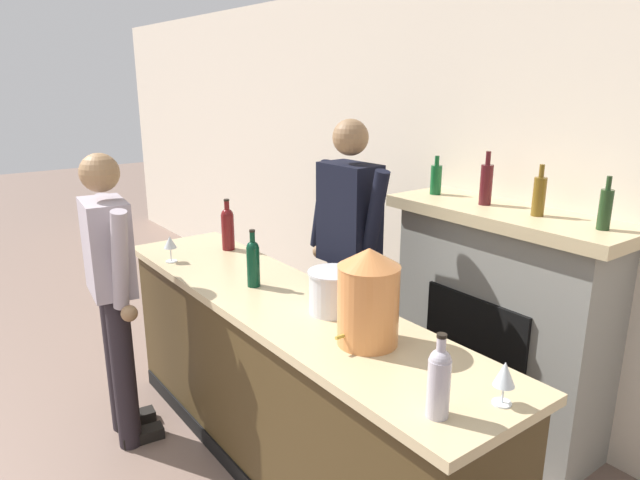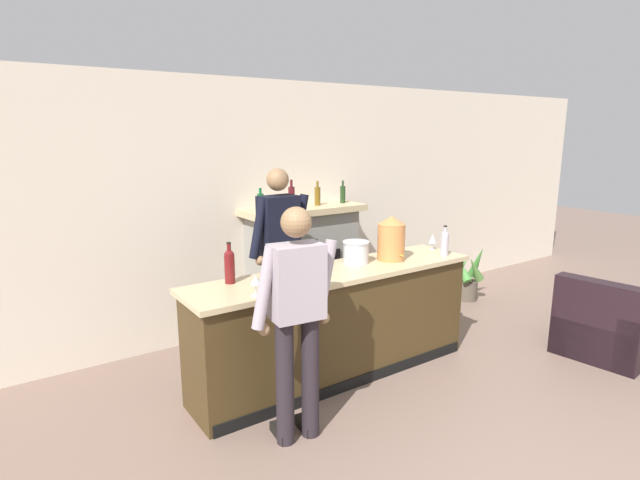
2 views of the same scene
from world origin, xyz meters
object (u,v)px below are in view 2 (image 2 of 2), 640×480
(ice_bucket_steel, at_px, (356,252))
(wine_bottle_burgundy_dark, at_px, (316,259))
(armchair_black, at_px, (604,330))
(copper_dispenser, at_px, (391,238))
(potted_plant_corner, at_px, (468,277))
(fireplace_stone, at_px, (304,266))
(wine_bottle_cabernet_heavy, at_px, (229,265))
(person_customer, at_px, (297,316))
(person_bartender, at_px, (279,255))
(wine_glass_near_bucket, at_px, (256,281))
(wine_glass_front_left, at_px, (433,239))
(wine_bottle_chardonnay_pale, at_px, (445,242))

(ice_bucket_steel, relative_size, wine_bottle_burgundy_dark, 0.79)
(armchair_black, xyz_separation_m, copper_dispenser, (-1.81, 1.18, 0.95))
(armchair_black, height_order, potted_plant_corner, armchair_black)
(copper_dispenser, xyz_separation_m, wine_bottle_burgundy_dark, (-0.89, -0.04, -0.07))
(fireplace_stone, height_order, wine_bottle_cabernet_heavy, fireplace_stone)
(fireplace_stone, height_order, wine_bottle_burgundy_dark, fireplace_stone)
(person_customer, bearing_deg, wine_bottle_cabernet_heavy, 99.34)
(ice_bucket_steel, height_order, wine_bottle_cabernet_heavy, wine_bottle_cabernet_heavy)
(person_bartender, height_order, wine_glass_near_bucket, person_bartender)
(copper_dispenser, xyz_separation_m, wine_bottle_cabernet_heavy, (-1.58, 0.17, -0.06))
(person_bartender, xyz_separation_m, wine_glass_front_left, (1.51, -0.55, 0.07))
(potted_plant_corner, relative_size, wine_bottle_burgundy_dark, 2.34)
(wine_bottle_chardonnay_pale, bearing_deg, person_bartender, 151.20)
(copper_dispenser, height_order, ice_bucket_steel, copper_dispenser)
(person_customer, distance_m, wine_bottle_cabernet_heavy, 0.84)
(potted_plant_corner, distance_m, person_customer, 3.81)
(person_customer, relative_size, wine_bottle_cabernet_heavy, 5.07)
(armchair_black, distance_m, wine_bottle_chardonnay_pale, 1.83)
(potted_plant_corner, height_order, person_customer, person_customer)
(wine_bottle_cabernet_heavy, height_order, wine_glass_near_bucket, wine_bottle_cabernet_heavy)
(person_bartender, bearing_deg, wine_bottle_burgundy_dark, -91.35)
(person_bartender, relative_size, ice_bucket_steel, 7.50)
(armchair_black, height_order, wine_glass_front_left, wine_glass_front_left)
(wine_bottle_chardonnay_pale, bearing_deg, person_customer, -167.11)
(person_bartender, bearing_deg, wine_glass_front_left, -19.89)
(armchair_black, height_order, copper_dispenser, copper_dispenser)
(copper_dispenser, height_order, wine_bottle_cabernet_heavy, copper_dispenser)
(ice_bucket_steel, xyz_separation_m, wine_bottle_cabernet_heavy, (-1.23, 0.08, 0.05))
(fireplace_stone, relative_size, wine_glass_front_left, 10.51)
(wine_glass_near_bucket, bearing_deg, copper_dispenser, 8.51)
(ice_bucket_steel, bearing_deg, wine_glass_front_left, -1.57)
(person_bartender, bearing_deg, potted_plant_corner, 1.93)
(fireplace_stone, height_order, wine_bottle_chardonnay_pale, fireplace_stone)
(person_customer, relative_size, wine_glass_front_left, 10.63)
(wine_glass_front_left, xyz_separation_m, wine_glass_near_bucket, (-2.19, -0.30, 0.01))
(person_customer, distance_m, ice_bucket_steel, 1.32)
(wine_bottle_burgundy_dark, xyz_separation_m, wine_glass_front_left, (1.52, 0.10, -0.03))
(person_customer, height_order, wine_glass_near_bucket, person_customer)
(person_bartender, relative_size, wine_bottle_cabernet_heavy, 5.54)
(armchair_black, distance_m, wine_bottle_cabernet_heavy, 3.76)
(copper_dispenser, distance_m, wine_glass_front_left, 0.65)
(person_customer, bearing_deg, person_bartender, 65.07)
(potted_plant_corner, bearing_deg, person_customer, -159.13)
(wine_glass_near_bucket, bearing_deg, wine_bottle_cabernet_heavy, 93.26)
(armchair_black, relative_size, wine_bottle_cabernet_heavy, 2.65)
(potted_plant_corner, height_order, person_bartender, person_bartender)
(armchair_black, distance_m, wine_glass_front_left, 1.91)
(copper_dispenser, xyz_separation_m, wine_bottle_chardonnay_pale, (0.55, -0.17, -0.08))
(ice_bucket_steel, xyz_separation_m, wine_bottle_chardonnay_pale, (0.90, -0.26, 0.03))
(copper_dispenser, height_order, wine_bottle_chardonnay_pale, copper_dispenser)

